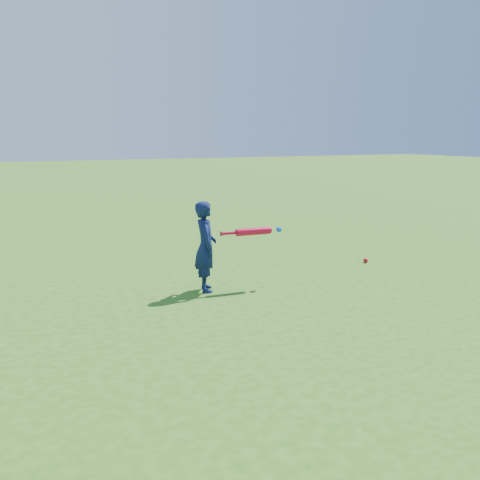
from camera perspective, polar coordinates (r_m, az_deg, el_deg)
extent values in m
plane|color=#2D6518|center=(6.95, -0.43, -6.34)|extent=(80.00, 80.00, 0.00)
imported|color=#0E1745|center=(7.21, -3.69, -0.70)|extent=(0.40, 0.51, 1.23)
sphere|color=red|center=(9.14, 13.26, -2.12)|extent=(0.08, 0.08, 0.08)
cylinder|color=red|center=(7.18, -2.01, 0.67)|extent=(0.02, 0.07, 0.07)
cylinder|color=red|center=(7.22, -1.15, 0.73)|extent=(0.23, 0.06, 0.04)
cylinder|color=red|center=(7.35, 1.36, 0.91)|extent=(0.49, 0.13, 0.10)
sphere|color=red|center=(7.45, 3.06, 1.03)|extent=(0.10, 0.10, 0.10)
sphere|color=blue|center=(7.51, 4.17, 1.11)|extent=(0.08, 0.08, 0.08)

